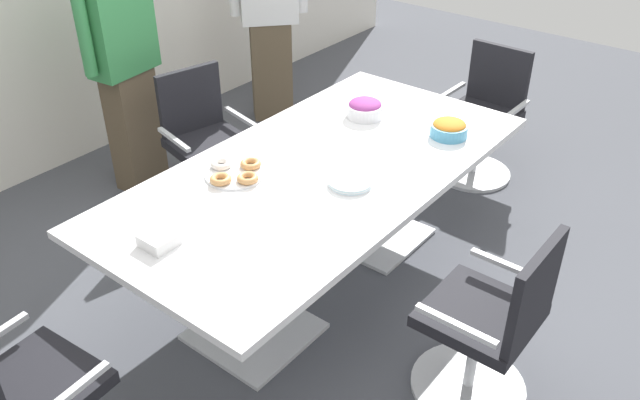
# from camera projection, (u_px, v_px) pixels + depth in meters

# --- Properties ---
(ground_plane) EXTENTS (10.00, 10.00, 0.01)m
(ground_plane) POSITION_uv_depth(u_px,v_px,m) (320.00, 281.00, 3.84)
(ground_plane) COLOR #4C4F56
(conference_table) EXTENTS (2.40, 1.20, 0.75)m
(conference_table) POSITION_uv_depth(u_px,v_px,m) (320.00, 188.00, 3.50)
(conference_table) COLOR white
(conference_table) RESTS_ON ground
(office_chair_0) EXTENTS (0.55, 0.55, 0.91)m
(office_chair_0) POSITION_uv_depth(u_px,v_px,m) (483.00, 121.00, 4.67)
(office_chair_0) COLOR silver
(office_chair_0) RESTS_ON ground
(office_chair_1) EXTENTS (0.65, 0.65, 0.91)m
(office_chair_1) POSITION_uv_depth(u_px,v_px,m) (207.00, 149.00, 4.32)
(office_chair_1) COLOR silver
(office_chair_1) RESTS_ON ground
(office_chair_3) EXTENTS (0.54, 0.54, 0.91)m
(office_chair_3) POSITION_uv_depth(u_px,v_px,m) (489.00, 329.00, 2.92)
(office_chair_3) COLOR silver
(office_chair_3) RESTS_ON ground
(person_standing_0) EXTENTS (0.62, 0.27, 1.76)m
(person_standing_0) POSITION_uv_depth(u_px,v_px,m) (124.00, 59.00, 4.26)
(person_standing_0) COLOR brown
(person_standing_0) RESTS_ON ground
(person_standing_1) EXTENTS (0.51, 0.47, 1.71)m
(person_standing_1) POSITION_uv_depth(u_px,v_px,m) (269.00, 12.00, 5.21)
(person_standing_1) COLOR brown
(person_standing_1) RESTS_ON ground
(snack_bowl_candy_mix) EXTENTS (0.22, 0.22, 0.11)m
(snack_bowl_candy_mix) POSITION_uv_depth(u_px,v_px,m) (365.00, 108.00, 3.91)
(snack_bowl_candy_mix) COLOR white
(snack_bowl_candy_mix) RESTS_ON conference_table
(snack_bowl_chips_orange) EXTENTS (0.21, 0.21, 0.10)m
(snack_bowl_chips_orange) POSITION_uv_depth(u_px,v_px,m) (449.00, 128.00, 3.70)
(snack_bowl_chips_orange) COLOR #4C9EC6
(snack_bowl_chips_orange) RESTS_ON conference_table
(donut_platter) EXTENTS (0.31, 0.31, 0.04)m
(donut_platter) POSITION_uv_depth(u_px,v_px,m) (235.00, 173.00, 3.35)
(donut_platter) COLOR white
(donut_platter) RESTS_ON conference_table
(plate_stack) EXTENTS (0.22, 0.22, 0.03)m
(plate_stack) POSITION_uv_depth(u_px,v_px,m) (350.00, 182.00, 3.28)
(plate_stack) COLOR white
(plate_stack) RESTS_ON conference_table
(napkin_pile) EXTENTS (0.14, 0.14, 0.06)m
(napkin_pile) POSITION_uv_depth(u_px,v_px,m) (159.00, 239.00, 2.85)
(napkin_pile) COLOR white
(napkin_pile) RESTS_ON conference_table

